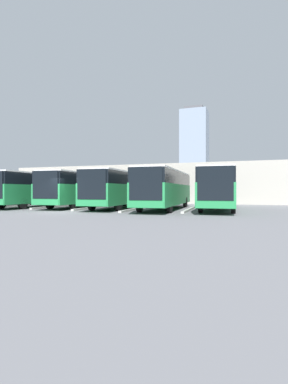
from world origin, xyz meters
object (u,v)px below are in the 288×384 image
Objects in this scene: bus_3 at (83,188)px; bus_2 at (122,188)px; bus_1 at (165,188)px; bus_5 at (10,188)px; bus_0 at (219,188)px; bus_4 at (39,188)px.

bus_2 is at bearing 171.01° from bus_3.
bus_3 is (4.24, -0.42, 0.00)m from bus_2.
bus_1 and bus_5 have the same top height.
bus_5 is (21.22, 0.16, 0.00)m from bus_0.
bus_1 is 1.00× the size of bus_5.
bus_0 is at bearing 178.38° from bus_2.
bus_5 is (16.98, -0.72, 0.00)m from bus_1.
bus_5 is at bearing -2.84° from bus_0.
bus_3 is (8.49, -1.06, 0.00)m from bus_1.
bus_0 and bus_1 have the same top height.
bus_2 is 8.51m from bus_4.
bus_1 is 8.55m from bus_3.
bus_3 is (12.73, -0.18, 0.00)m from bus_0.
bus_1 is 4.29m from bus_2.
bus_3 is 4.37m from bus_4.
bus_1 is at bearing 169.57° from bus_3.
bus_0 and bus_4 have the same top height.
bus_4 is at bearing -0.32° from bus_0.
bus_3 is 1.00× the size of bus_5.
bus_4 is (12.73, -0.01, 0.00)m from bus_1.
bus_4 is 4.30m from bus_5.
bus_1 and bus_2 have the same top height.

